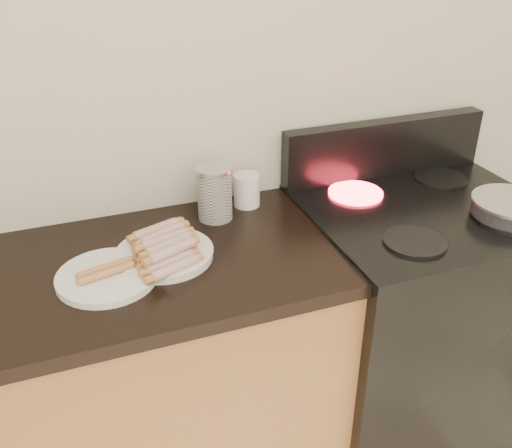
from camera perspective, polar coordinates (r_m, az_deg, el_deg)
name	(u,v)px	position (r m, az deg, el deg)	size (l,w,h in m)	color
wall_back	(155,84)	(1.72, -10.11, 13.64)	(4.00, 0.04, 2.60)	silver
stove	(410,321)	(2.13, 15.16, -9.37)	(0.76, 0.65, 0.91)	black
stove_panel	(384,148)	(2.06, 12.72, 7.43)	(0.76, 0.06, 0.20)	black
burner_near_left	(415,242)	(1.68, 15.57, -1.72)	(0.18, 0.18, 0.01)	black
burner_near_right	(510,222)	(1.88, 24.08, 0.22)	(0.18, 0.18, 0.01)	black
burner_far_left	(356,193)	(1.93, 9.92, 3.08)	(0.18, 0.18, 0.01)	#FF1E2D
burner_far_right	(441,178)	(2.11, 18.01, 4.38)	(0.18, 0.18, 0.01)	black
main_plate	(165,255)	(1.59, -9.10, -3.08)	(0.27, 0.27, 0.02)	white
side_plate	(107,277)	(1.53, -14.68, -5.11)	(0.26, 0.26, 0.02)	silver
hotdog_pile	(164,245)	(1.57, -9.20, -2.06)	(0.14, 0.29, 0.05)	maroon
plain_sausages	(106,270)	(1.52, -14.77, -4.49)	(0.14, 0.08, 0.02)	#D1733C
canister	(215,193)	(1.74, -4.15, 3.10)	(0.11, 0.11, 0.17)	white
mug	(247,190)	(1.83, -0.94, 3.42)	(0.08, 0.08, 0.11)	silver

